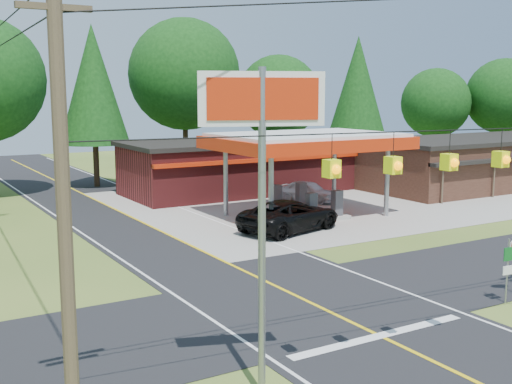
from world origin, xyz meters
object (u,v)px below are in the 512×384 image
gas_canopy (307,144)px  suv_car (290,216)px  sedan_car (308,191)px  big_stop_sign (262,151)px

gas_canopy → suv_car: bearing=-136.1°
sedan_car → big_stop_sign: 28.30m
gas_canopy → suv_car: size_ratio=1.78×
suv_car → sedan_car: suv_car is taller
big_stop_sign → gas_canopy: bearing=52.1°
gas_canopy → suv_car: (-3.12, -3.00, -3.44)m
big_stop_sign → suv_car: bearing=54.1°
gas_canopy → suv_car: 5.53m
gas_canopy → sedan_car: size_ratio=2.59×
gas_canopy → big_stop_sign: size_ratio=1.36×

